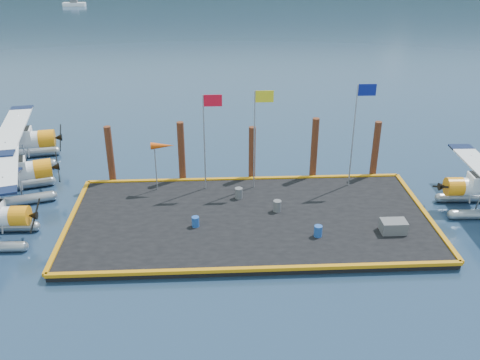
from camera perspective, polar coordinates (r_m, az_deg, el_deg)
The scene contains 19 objects.
ground at distance 30.28m, azimuth 1.06°, elevation -4.65°, with size 4000.00×4000.00×0.00m, color #182948.
dock at distance 30.18m, azimuth 1.06°, elevation -4.32°, with size 20.00×10.00×0.40m, color black.
dock_bumpers at distance 30.03m, azimuth 1.06°, elevation -3.84°, with size 20.25×10.25×0.18m, color #C07A0B, non-canonical shape.
seaplane_b at distance 35.27m, azimuth -24.16°, elevation 0.30°, with size 9.07×9.73×3.47m.
seaplane_c at distance 40.24m, azimuth -23.44°, elevation 3.56°, with size 9.32×10.21×3.61m.
drum_0 at distance 31.98m, azimuth -0.14°, elevation -1.41°, with size 0.46×0.46×0.65m, color #505055.
drum_1 at distance 28.49m, azimuth 8.33°, elevation -5.41°, with size 0.43×0.43×0.61m, color #1B4597.
drum_2 at distance 30.63m, azimuth 3.99°, elevation -2.77°, with size 0.46×0.46×0.65m, color #505055.
drum_3 at distance 29.18m, azimuth -4.77°, elevation -4.45°, with size 0.40×0.40×0.57m, color #1B4597.
crate at distance 29.70m, azimuth 16.04°, elevation -4.78°, with size 1.34×0.89×0.67m, color #505055.
flagpole_red at distance 31.79m, azimuth -3.50°, elevation 5.59°, with size 1.14×0.08×6.00m.
flagpole_yellow at distance 31.86m, azimuth 1.92°, elevation 5.89°, with size 1.14×0.08×6.20m.
flagpole_blue at distance 32.84m, azimuth 12.46°, elevation 6.23°, with size 1.14×0.08×6.50m.
windsock at distance 32.36m, azimuth -8.30°, elevation 3.52°, with size 1.40×0.44×3.12m.
piling_0 at distance 34.79m, azimuth -13.67°, elevation 2.46°, with size 0.44×0.44×4.00m, color #472114.
piling_1 at distance 34.18m, azimuth -6.25°, elevation 2.82°, with size 0.44×0.44×4.20m, color #472114.
piling_2 at distance 34.28m, azimuth 1.30°, elevation 2.68°, with size 0.44×0.44×3.80m, color #472114.
piling_3 at distance 34.70m, azimuth 7.91°, elevation 3.17°, with size 0.44×0.44×4.30m, color #472114.
piling_4 at distance 35.71m, azimuth 14.23°, elevation 3.01°, with size 0.44×0.44×4.00m, color #472114.
Camera 1 is at (-1.91, -26.07, 15.28)m, focal length 40.00 mm.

